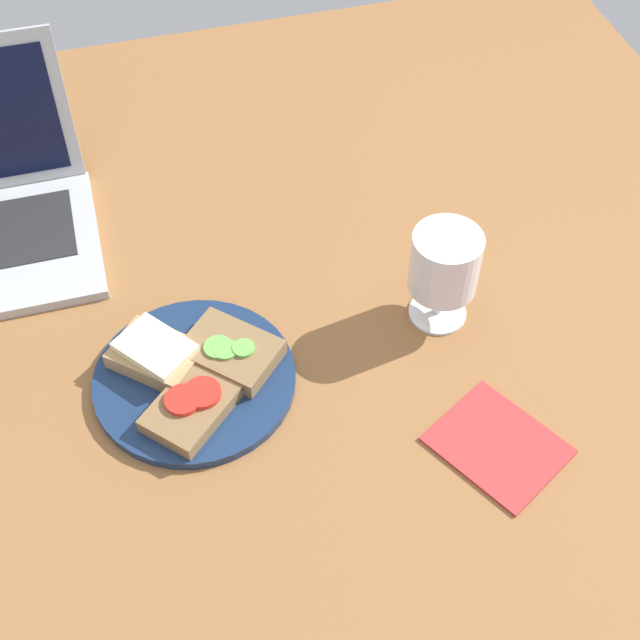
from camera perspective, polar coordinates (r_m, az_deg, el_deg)
wooden_table at (r=107.88cm, az=-1.97°, el=-2.14°), size 140.00×140.00×3.00cm
plate at (r=103.88cm, az=-8.02°, el=-3.78°), size 23.37×23.37×1.20cm
sandwich_with_cucumber at (r=103.61cm, az=-5.76°, el=-2.01°), size 13.01×13.00×2.66cm
sandwich_with_cheese at (r=104.25cm, az=-10.43°, el=-2.12°), size 12.04×11.83×3.13cm
sandwich_with_tomato at (r=99.71cm, az=-8.18°, el=-5.44°), size 12.58×12.42×2.47cm
wine_glass at (r=104.59cm, az=7.96°, el=3.40°), size 8.24×8.24×13.06cm
napkin at (r=100.27cm, az=11.31°, el=-7.86°), size 16.20×17.05×0.40cm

